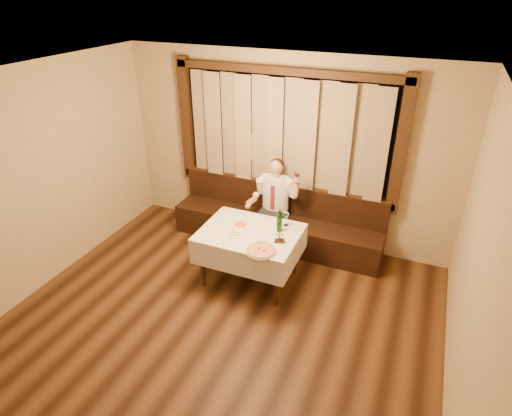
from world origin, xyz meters
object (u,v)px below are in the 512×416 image
at_px(banquette, 277,224).
at_px(dining_table, 250,238).
at_px(pasta_cream, 235,232).
at_px(seated_man, 274,198).
at_px(pizza, 261,250).
at_px(cruet_caddy, 280,239).
at_px(pasta_red, 240,223).
at_px(green_bottle, 279,222).

bearing_deg(banquette, dining_table, -90.00).
bearing_deg(dining_table, pasta_cream, -138.46).
relative_size(pasta_cream, seated_man, 0.17).
relative_size(pizza, cruet_caddy, 2.69).
bearing_deg(cruet_caddy, dining_table, 148.55).
bearing_deg(pasta_cream, seated_man, 83.27).
distance_m(pasta_red, cruet_caddy, 0.64).
height_order(dining_table, cruet_caddy, cruet_caddy).
distance_m(banquette, green_bottle, 1.10).
bearing_deg(cruet_caddy, pasta_red, 144.33).
relative_size(pasta_red, cruet_caddy, 1.78).
relative_size(pasta_cream, green_bottle, 0.70).
relative_size(dining_table, seated_man, 0.93).
distance_m(dining_table, seated_man, 0.95).
relative_size(banquette, pasta_red, 13.00).
xyz_separation_m(green_bottle, seated_man, (-0.36, 0.78, -0.09)).
bearing_deg(pasta_red, pasta_cream, -82.33).
xyz_separation_m(pasta_cream, seated_man, (0.13, 1.06, 0.01)).
xyz_separation_m(dining_table, seated_man, (-0.02, 0.93, 0.15)).
bearing_deg(pasta_cream, banquette, 82.78).
height_order(green_bottle, cruet_caddy, green_bottle).
distance_m(banquette, pasta_cream, 1.26).
bearing_deg(pasta_red, cruet_caddy, -16.05).
distance_m(cruet_caddy, seated_man, 1.12).
xyz_separation_m(pasta_cream, green_bottle, (0.49, 0.29, 0.11)).
xyz_separation_m(banquette, green_bottle, (0.34, -0.87, 0.59)).
height_order(pizza, seated_man, seated_man).
distance_m(pasta_cream, seated_man, 1.07).
bearing_deg(pasta_cream, pizza, -28.05).
bearing_deg(cruet_caddy, pizza, -134.91).
height_order(pizza, green_bottle, green_bottle).
distance_m(green_bottle, seated_man, 0.86).
relative_size(dining_table, cruet_caddy, 9.17).
distance_m(banquette, cruet_caddy, 1.30).
xyz_separation_m(banquette, pasta_red, (-0.17, -0.94, 0.48)).
bearing_deg(pizza, pasta_cream, 151.95).
relative_size(green_bottle, cruet_caddy, 2.38).
height_order(pasta_red, green_bottle, green_bottle).
relative_size(pizza, green_bottle, 1.13).
relative_size(banquette, cruet_caddy, 23.10).
bearing_deg(seated_man, pasta_red, -100.28).
bearing_deg(seated_man, pizza, -75.96).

